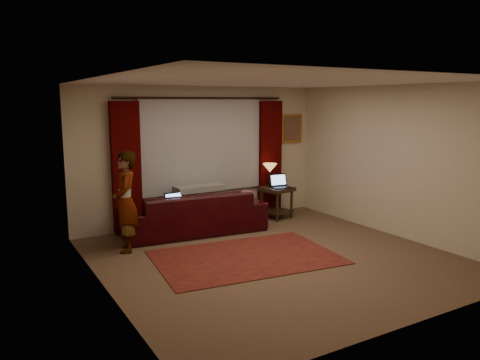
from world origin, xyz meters
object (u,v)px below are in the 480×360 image
at_px(laptop_table, 281,181).
at_px(person, 126,202).
at_px(sofa, 193,205).
at_px(end_table, 277,203).
at_px(tiffany_lamp, 270,175).
at_px(laptop_sofa, 177,201).

distance_m(laptop_table, person, 3.29).
bearing_deg(sofa, person, 23.10).
relative_size(end_table, laptop_table, 1.59).
xyz_separation_m(end_table, tiffany_lamp, (-0.05, 0.18, 0.54)).
bearing_deg(sofa, end_table, -171.59).
relative_size(laptop_sofa, laptop_table, 0.94).
relative_size(sofa, tiffany_lamp, 5.50).
height_order(laptop_sofa, end_table, laptop_sofa).
height_order(laptop_sofa, laptop_table, laptop_table).
xyz_separation_m(laptop_table, person, (-3.25, -0.45, 0.02)).
distance_m(end_table, laptop_table, 0.46).
relative_size(sofa, end_table, 4.01).
bearing_deg(laptop_sofa, sofa, 11.67).
distance_m(end_table, person, 3.29).
height_order(laptop_sofa, person, person).
relative_size(sofa, laptop_sofa, 6.80).
relative_size(laptop_sofa, end_table, 0.59).
relative_size(end_table, person, 0.40).
bearing_deg(laptop_sofa, person, -168.98).
xyz_separation_m(laptop_sofa, end_table, (2.23, 0.23, -0.32)).
xyz_separation_m(laptop_sofa, tiffany_lamp, (2.17, 0.40, 0.23)).
bearing_deg(tiffany_lamp, end_table, -73.55).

